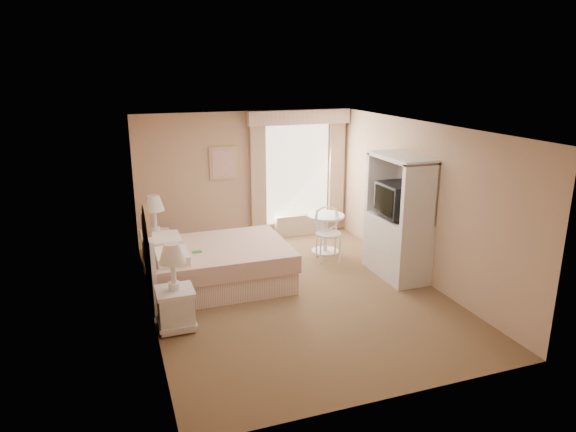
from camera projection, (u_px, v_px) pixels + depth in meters
name	position (u px, v px, depth m)	size (l,w,h in m)	color
room	(295.00, 213.00, 7.43)	(4.21, 5.51, 2.51)	brown
window	(299.00, 170.00, 10.14)	(2.05, 0.22, 2.51)	white
framed_art	(223.00, 163.00, 9.66)	(0.52, 0.04, 0.62)	tan
bed	(212.00, 264.00, 7.96)	(2.14, 1.67, 1.48)	tan
nightstand_near	(175.00, 298.00, 6.60)	(0.48, 0.48, 1.16)	white
nightstand_far	(156.00, 239.00, 8.77)	(0.50, 0.50, 1.21)	white
round_table	(326.00, 227.00, 9.36)	(0.68, 0.68, 0.71)	white
cafe_chair	(328.00, 229.00, 9.05)	(0.53, 0.53, 0.94)	white
armoire	(398.00, 227.00, 8.24)	(0.60, 1.19, 1.98)	white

